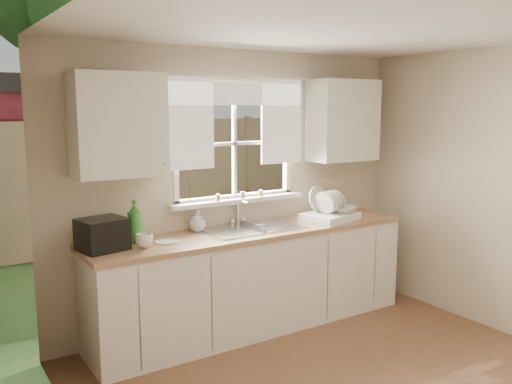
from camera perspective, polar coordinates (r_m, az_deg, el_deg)
room_walls at (r=3.45m, az=15.68°, el=-4.01°), size 3.62×4.02×2.50m
ceiling at (r=3.44m, az=15.78°, el=17.16°), size 3.60×4.00×0.02m
window at (r=5.00m, az=-2.18°, el=3.21°), size 1.38×0.16×1.06m
curtains at (r=4.93m, az=-1.91°, el=8.35°), size 1.50×0.03×0.81m
base_cabinets at (r=4.95m, az=-0.19°, el=-9.31°), size 3.00×0.62×0.87m
countertop at (r=4.83m, az=-0.19°, el=-4.18°), size 3.04×0.65×0.04m
upper_cabinet_left at (r=4.33m, az=-14.30°, el=6.86°), size 0.70×0.33×0.80m
upper_cabinet_right at (r=5.51m, az=9.18°, el=7.45°), size 0.70×0.33×0.80m
wall_outlet at (r=5.53m, az=5.79°, el=-0.50°), size 0.08×0.01×0.12m
sill_jars at (r=5.00m, az=-1.61°, el=-0.33°), size 0.50×0.04×0.06m
backyard at (r=11.23m, az=-17.14°, el=16.20°), size 20.00×10.00×6.13m
sink at (r=4.86m, az=-0.40°, el=-4.70°), size 0.88×0.52×0.40m
dish_rack at (r=5.25m, az=7.73°, el=-2.21°), size 0.58×0.48×0.31m
bowl at (r=5.30m, az=9.28°, el=-1.81°), size 0.28×0.28×0.06m
soap_bottle_a at (r=4.45m, az=-12.67°, el=-3.02°), size 0.15×0.15×0.34m
soap_bottle_b at (r=4.75m, az=-6.20°, el=-3.07°), size 0.10×0.10×0.18m
soap_bottle_c at (r=4.75m, az=-6.22°, el=-3.01°), size 0.19×0.19×0.19m
saucer at (r=4.42m, az=-9.41°, el=-5.19°), size 0.19×0.19×0.01m
cup at (r=4.29m, az=-11.69°, el=-5.03°), size 0.18×0.18×0.11m
black_appliance at (r=4.28m, az=-15.87°, el=-4.30°), size 0.38×0.35×0.24m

